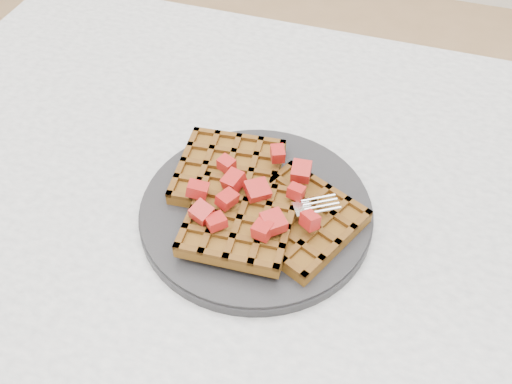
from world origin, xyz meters
TOP-DOWN VIEW (x-y plane):
  - table at (0.00, 0.00)m, footprint 1.20×0.80m
  - plate at (-0.07, -0.01)m, footprint 0.26×0.26m
  - waffles at (-0.07, -0.01)m, footprint 0.23×0.20m
  - strawberry_pile at (-0.07, -0.01)m, footprint 0.15×0.15m
  - fork at (-0.05, -0.03)m, footprint 0.17×0.12m

SIDE VIEW (x-z plane):
  - table at x=0.00m, z-range 0.26..1.01m
  - plate at x=-0.07m, z-range 0.75..0.77m
  - fork at x=-0.05m, z-range 0.77..0.78m
  - waffles at x=-0.07m, z-range 0.76..0.79m
  - strawberry_pile at x=-0.07m, z-range 0.79..0.82m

